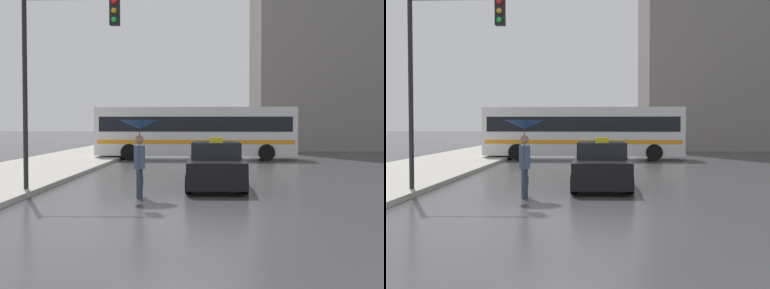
{
  "view_description": "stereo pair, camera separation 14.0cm",
  "coord_description": "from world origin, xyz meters",
  "views": [
    {
      "loc": [
        0.86,
        -11.78,
        2.1
      ],
      "look_at": [
        0.35,
        6.77,
        1.4
      ],
      "focal_mm": 50.0,
      "sensor_mm": 36.0,
      "label": 1
    },
    {
      "loc": [
        1.0,
        -11.77,
        2.1
      ],
      "look_at": [
        0.35,
        6.77,
        1.4
      ],
      "focal_mm": 50.0,
      "sensor_mm": 36.0,
      "label": 2
    }
  ],
  "objects": [
    {
      "name": "pedestrian_with_umbrella",
      "position": [
        -1.05,
        3.33,
        1.82
      ],
      "size": [
        1.12,
        1.12,
        2.23
      ],
      "rotation": [
        0.0,
        0.0,
        1.4
      ],
      "color": "#2D3347",
      "rests_on": "ground_plane"
    },
    {
      "name": "ground_plane",
      "position": [
        0.0,
        0.0,
        0.0
      ],
      "size": [
        300.0,
        300.0,
        0.0
      ],
      "primitive_type": "plane",
      "color": "#38383A"
    },
    {
      "name": "city_bus",
      "position": [
        0.22,
        20.25,
        1.73
      ],
      "size": [
        11.89,
        3.02,
        3.1
      ],
      "rotation": [
        0.0,
        0.0,
        -1.61
      ],
      "color": "silver",
      "rests_on": "ground_plane"
    },
    {
      "name": "taxi",
      "position": [
        1.16,
        5.82,
        0.7
      ],
      "size": [
        1.91,
        4.53,
        1.67
      ],
      "rotation": [
        0.0,
        0.0,
        3.14
      ],
      "color": "black",
      "rests_on": "ground_plane"
    },
    {
      "name": "traffic_light",
      "position": [
        -3.49,
        4.04,
        4.19
      ],
      "size": [
        2.91,
        0.38,
        6.13
      ],
      "color": "black",
      "rests_on": "ground_plane"
    }
  ]
}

